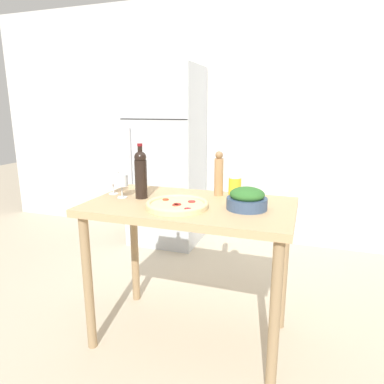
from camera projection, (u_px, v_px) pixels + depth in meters
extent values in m
plane|color=#BCAD93|center=(190.00, 336.00, 2.24)|extent=(14.00, 14.00, 0.00)
cube|color=silver|center=(247.00, 123.00, 3.65)|extent=(6.40, 0.06, 2.60)
cube|color=#B7BCC1|center=(166.00, 158.00, 3.66)|extent=(0.72, 0.61, 1.87)
cube|color=black|center=(153.00, 119.00, 3.29)|extent=(0.71, 0.01, 0.01)
cylinder|color=#B2B2B7|center=(131.00, 170.00, 3.47)|extent=(0.02, 0.02, 0.84)
cube|color=tan|center=(190.00, 207.00, 2.03)|extent=(1.21, 0.70, 0.04)
cylinder|color=#967A55|center=(88.00, 284.00, 2.04)|extent=(0.06, 0.06, 0.86)
cylinder|color=#967A55|center=(275.00, 319.00, 1.70)|extent=(0.06, 0.06, 0.86)
cylinder|color=#967A55|center=(135.00, 247.00, 2.57)|extent=(0.06, 0.06, 0.86)
cylinder|color=#967A55|center=(283.00, 269.00, 2.23)|extent=(0.06, 0.06, 0.86)
cylinder|color=black|center=(141.00, 179.00, 2.11)|extent=(0.08, 0.08, 0.24)
sphere|color=black|center=(140.00, 157.00, 2.08)|extent=(0.07, 0.07, 0.07)
cylinder|color=black|center=(140.00, 152.00, 2.07)|extent=(0.03, 0.03, 0.07)
cylinder|color=maroon|center=(140.00, 145.00, 2.06)|extent=(0.03, 0.03, 0.02)
cylinder|color=silver|center=(122.00, 197.00, 2.15)|extent=(0.06, 0.06, 0.00)
cylinder|color=silver|center=(122.00, 191.00, 2.14)|extent=(0.01, 0.01, 0.07)
cylinder|color=white|center=(121.00, 180.00, 2.13)|extent=(0.08, 0.08, 0.07)
cylinder|color=maroon|center=(122.00, 185.00, 2.13)|extent=(0.07, 0.07, 0.02)
cylinder|color=silver|center=(114.00, 194.00, 2.24)|extent=(0.06, 0.06, 0.00)
cylinder|color=silver|center=(113.00, 188.00, 2.23)|extent=(0.01, 0.01, 0.07)
cylinder|color=white|center=(113.00, 177.00, 2.22)|extent=(0.08, 0.08, 0.07)
cylinder|color=maroon|center=(113.00, 182.00, 2.23)|extent=(0.07, 0.07, 0.01)
cylinder|color=#AD7F51|center=(219.00, 177.00, 2.18)|extent=(0.06, 0.06, 0.24)
sphere|color=#936C45|center=(219.00, 155.00, 2.15)|extent=(0.05, 0.05, 0.05)
cylinder|color=#384C6B|center=(247.00, 203.00, 1.90)|extent=(0.23, 0.23, 0.06)
ellipsoid|color=#2D6628|center=(247.00, 194.00, 1.89)|extent=(0.19, 0.19, 0.08)
cylinder|color=#DBC189|center=(177.00, 206.00, 1.93)|extent=(0.35, 0.35, 0.02)
torus|color=#DBC189|center=(177.00, 204.00, 1.93)|extent=(0.35, 0.35, 0.02)
cylinder|color=red|center=(192.00, 202.00, 1.97)|extent=(0.04, 0.04, 0.01)
cylinder|color=red|center=(175.00, 205.00, 1.90)|extent=(0.04, 0.04, 0.01)
cylinder|color=red|center=(188.00, 209.00, 1.82)|extent=(0.04, 0.04, 0.01)
cylinder|color=red|center=(177.00, 204.00, 1.91)|extent=(0.04, 0.04, 0.01)
cylinder|color=red|center=(166.00, 200.00, 2.01)|extent=(0.04, 0.04, 0.01)
cylinder|color=yellow|center=(235.00, 188.00, 2.14)|extent=(0.08, 0.08, 0.13)
cylinder|color=white|center=(235.00, 177.00, 2.13)|extent=(0.08, 0.08, 0.01)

